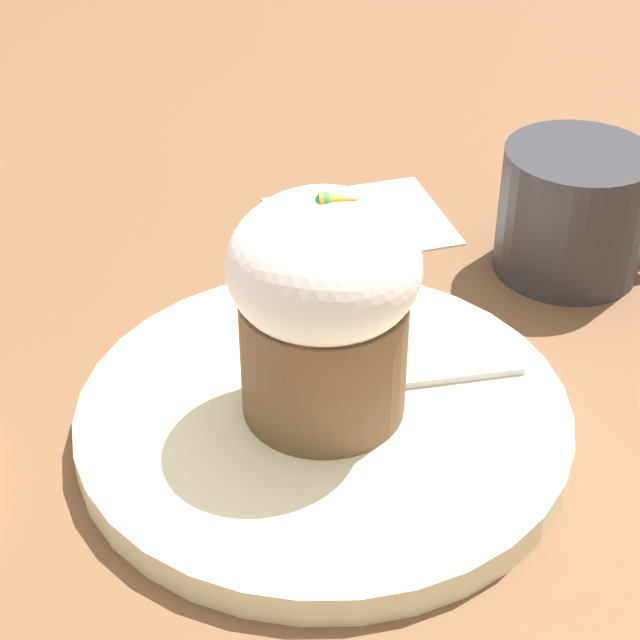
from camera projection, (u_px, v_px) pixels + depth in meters
The scene contains 6 objects.
ground_plane at pixel (323, 430), 0.53m from camera, with size 4.00×4.00×0.00m, color brown.
dessert_plate at pixel (324, 418), 0.52m from camera, with size 0.24×0.24×0.02m.
carrot_cake at pixel (320, 307), 0.48m from camera, with size 0.09×0.09×0.12m.
spoon at pixel (379, 382), 0.53m from camera, with size 0.11×0.03×0.01m.
coffee_cup at pixel (577, 211), 0.63m from camera, with size 0.12×0.09×0.08m.
paper_napkin at pixel (360, 220), 0.70m from camera, with size 0.12×0.11×0.00m.
Camera 1 is at (-0.05, -0.40, 0.35)m, focal length 60.00 mm.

